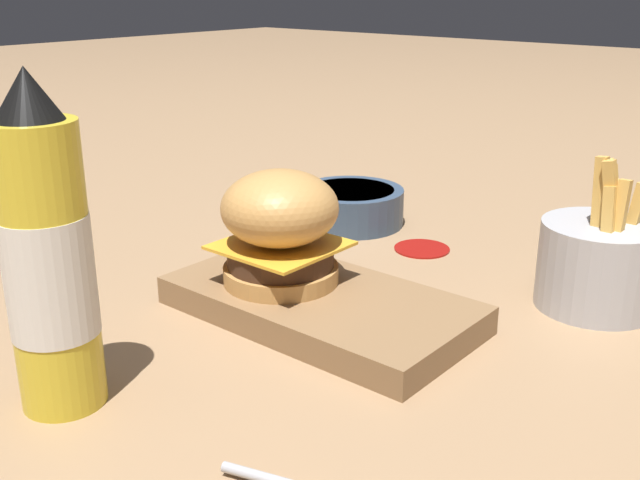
# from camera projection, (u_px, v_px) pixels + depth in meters

# --- Properties ---
(ground_plane) EXTENTS (6.00, 6.00, 0.00)m
(ground_plane) POSITION_uv_depth(u_px,v_px,m) (356.00, 322.00, 0.68)
(ground_plane) COLOR #9E7A56
(serving_board) EXTENTS (0.28, 0.15, 0.03)m
(serving_board) POSITION_uv_depth(u_px,v_px,m) (320.00, 304.00, 0.69)
(serving_board) COLOR olive
(serving_board) RESTS_ON ground_plane
(burger) EXTENTS (0.11, 0.11, 0.11)m
(burger) POSITION_uv_depth(u_px,v_px,m) (280.00, 227.00, 0.69)
(burger) COLOR tan
(burger) RESTS_ON serving_board
(ketchup_bottle) EXTENTS (0.06, 0.06, 0.25)m
(ketchup_bottle) POSITION_uv_depth(u_px,v_px,m) (48.00, 261.00, 0.52)
(ketchup_bottle) COLOR yellow
(ketchup_bottle) RESTS_ON ground_plane
(fries_basket) EXTENTS (0.11, 0.11, 0.15)m
(fries_basket) POSITION_uv_depth(u_px,v_px,m) (599.00, 263.00, 0.70)
(fries_basket) COLOR #B7B7BC
(fries_basket) RESTS_ON ground_plane
(side_bowl) EXTENTS (0.13, 0.13, 0.05)m
(side_bowl) POSITION_uv_depth(u_px,v_px,m) (351.00, 205.00, 0.95)
(side_bowl) COLOR #384C66
(side_bowl) RESTS_ON ground_plane
(ketchup_puddle) EXTENTS (0.06, 0.06, 0.00)m
(ketchup_puddle) POSITION_uv_depth(u_px,v_px,m) (422.00, 248.00, 0.87)
(ketchup_puddle) COLOR #9E140F
(ketchup_puddle) RESTS_ON ground_plane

